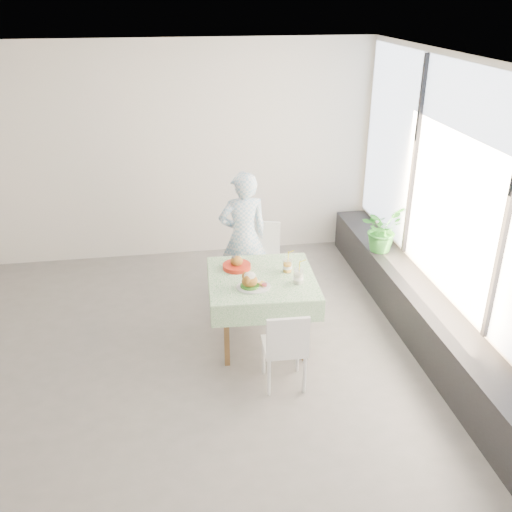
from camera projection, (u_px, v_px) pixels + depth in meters
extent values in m
plane|color=#63615E|center=(149.00, 360.00, 5.62)|extent=(6.00, 6.00, 0.00)
plane|color=white|center=(121.00, 63.00, 4.43)|extent=(6.00, 6.00, 0.00)
cube|color=silver|center=(142.00, 155.00, 7.26)|extent=(6.00, 0.02, 2.80)
cube|color=silver|center=(123.00, 422.00, 2.79)|extent=(6.00, 0.02, 2.80)
cube|color=silver|center=(455.00, 210.00, 5.46)|extent=(0.02, 5.00, 2.80)
cube|color=#D1E0F9|center=(456.00, 185.00, 5.35)|extent=(0.01, 4.80, 2.18)
cube|color=black|center=(420.00, 315.00, 5.92)|extent=(0.40, 4.80, 0.50)
cube|color=brown|center=(262.00, 280.00, 5.64)|extent=(0.95, 0.95, 0.04)
cube|color=white|center=(262.00, 278.00, 5.62)|extent=(1.09, 1.09, 0.01)
cube|color=white|center=(259.00, 265.00, 6.48)|extent=(0.54, 0.54, 0.04)
cube|color=white|center=(261.00, 239.00, 6.56)|extent=(0.43, 0.17, 0.44)
cube|color=white|center=(284.00, 346.00, 5.13)|extent=(0.39, 0.39, 0.04)
cube|color=white|center=(288.00, 337.00, 4.89)|extent=(0.38, 0.05, 0.38)
imported|color=#87B8D8|center=(243.00, 237.00, 6.45)|extent=(0.59, 0.41, 1.54)
cylinder|color=white|center=(254.00, 287.00, 5.42)|extent=(0.33, 0.33, 0.02)
cylinder|color=#1D4F13|center=(250.00, 286.00, 5.40)|extent=(0.18, 0.18, 0.02)
ellipsoid|color=#9A6725|center=(250.00, 281.00, 5.38)|extent=(0.15, 0.14, 0.12)
ellipsoid|color=white|center=(250.00, 276.00, 5.36)|extent=(0.11, 0.10, 0.08)
cylinder|color=maroon|center=(264.00, 285.00, 5.41)|extent=(0.06, 0.06, 0.03)
cylinder|color=white|center=(287.00, 266.00, 5.70)|extent=(0.09, 0.09, 0.13)
cylinder|color=orange|center=(287.00, 267.00, 5.70)|extent=(0.08, 0.08, 0.09)
cylinder|color=white|center=(288.00, 260.00, 5.67)|extent=(0.10, 0.10, 0.01)
cylinder|color=yellow|center=(288.00, 256.00, 5.65)|extent=(0.01, 0.03, 0.18)
cylinder|color=white|center=(298.00, 277.00, 5.48)|extent=(0.10, 0.10, 0.14)
cylinder|color=beige|center=(298.00, 278.00, 5.48)|extent=(0.08, 0.08, 0.10)
cylinder|color=white|center=(299.00, 270.00, 5.45)|extent=(0.10, 0.10, 0.01)
cylinder|color=yellow|center=(299.00, 265.00, 5.43)|extent=(0.01, 0.03, 0.19)
cylinder|color=#B52312|center=(237.00, 266.00, 5.79)|extent=(0.29, 0.29, 0.05)
cylinder|color=white|center=(237.00, 265.00, 5.78)|extent=(0.24, 0.24, 0.02)
ellipsoid|color=#9A6725|center=(237.00, 261.00, 5.76)|extent=(0.13, 0.12, 0.11)
imported|color=#30822B|center=(382.00, 229.00, 6.67)|extent=(0.64, 0.63, 0.54)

